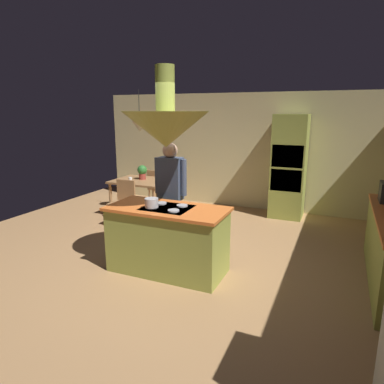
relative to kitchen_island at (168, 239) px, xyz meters
name	(u,v)px	position (x,y,z in m)	size (l,w,h in m)	color
ground	(175,265)	(0.00, 0.20, -0.46)	(8.16, 8.16, 0.00)	#AD7F51
wall_back	(242,151)	(0.00, 3.65, 0.82)	(6.80, 0.10, 2.55)	beige
kitchen_island	(168,239)	(0.00, 0.00, 0.00)	(1.61, 0.77, 0.93)	#939E42
oven_tower	(289,167)	(1.10, 3.24, 0.59)	(0.66, 0.62, 2.10)	#939E42
dining_table	(142,185)	(-1.70, 2.10, 0.21)	(1.15, 0.91, 0.76)	#A27145
person_at_island	(171,190)	(-0.28, 0.66, 0.52)	(0.53, 0.23, 1.70)	tan
range_hood	(166,127)	(0.00, 0.00, 1.50)	(1.10, 1.10, 1.00)	#939E42
pendant_light_over_table	(140,126)	(-1.70, 2.10, 1.40)	(0.32, 0.32, 0.82)	beige
chair_facing_island	(123,199)	(-1.70, 1.43, 0.04)	(0.40, 0.40, 0.87)	#A27145
chair_by_back_wall	(158,186)	(-1.70, 2.77, 0.04)	(0.40, 0.40, 0.87)	#A27145
potted_plant_on_table	(142,171)	(-1.73, 2.18, 0.47)	(0.20, 0.20, 0.30)	#99382D
cup_on_table	(130,179)	(-1.83, 1.87, 0.35)	(0.07, 0.07, 0.09)	white
cooking_pot_on_cooktop	(152,203)	(-0.16, -0.13, 0.53)	(0.18, 0.18, 0.12)	#B2B2B7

